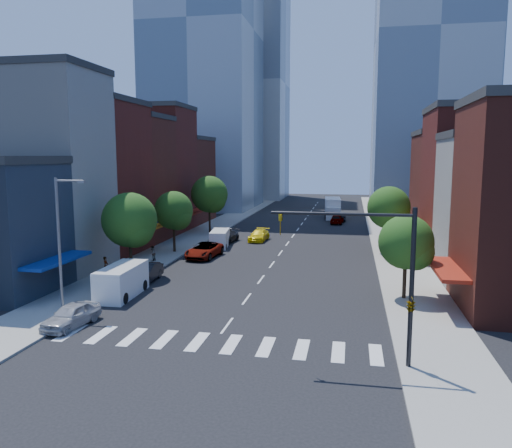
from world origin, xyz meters
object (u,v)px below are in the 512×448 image
at_px(parked_car_rear, 226,236).
at_px(taxi, 259,235).
at_px(parked_car_front, 71,315).
at_px(pedestrian_far, 152,253).
at_px(box_truck, 333,209).
at_px(pedestrian_near, 106,266).
at_px(traffic_car_oncoming, 340,217).
at_px(parked_car_second, 145,273).
at_px(traffic_car_far, 337,219).
at_px(parked_car_third, 204,250).
at_px(cargo_van_far, 220,239).
at_px(cargo_van_near, 121,282).

height_order(parked_car_rear, taxi, parked_car_rear).
distance_m(parked_car_front, pedestrian_far, 18.98).
bearing_deg(box_truck, parked_car_rear, -117.52).
distance_m(taxi, pedestrian_near, 23.10).
bearing_deg(traffic_car_oncoming, parked_car_second, 65.85).
bearing_deg(traffic_car_far, taxi, 67.61).
xyz_separation_m(parked_car_rear, traffic_car_oncoming, (13.30, 23.38, -0.02)).
bearing_deg(parked_car_third, cargo_van_far, 95.35).
distance_m(cargo_van_near, cargo_van_far, 21.43).
bearing_deg(parked_car_second, parked_car_front, -92.16).
xyz_separation_m(taxi, pedestrian_far, (-8.15, -14.49, 0.21)).
xyz_separation_m(taxi, traffic_car_far, (9.17, 17.83, 0.06)).
distance_m(parked_car_third, box_truck, 38.19).
bearing_deg(cargo_van_near, taxi, 75.84).
xyz_separation_m(traffic_car_far, pedestrian_far, (-17.32, -32.32, 0.15)).
relative_size(cargo_van_near, box_truck, 0.65).
xyz_separation_m(traffic_car_far, pedestrian_near, (-19.04, -38.71, 0.21)).
bearing_deg(box_truck, parked_car_third, -111.75).
relative_size(box_truck, pedestrian_far, 5.59).
height_order(parked_car_front, pedestrian_far, pedestrian_far).
xyz_separation_m(traffic_car_oncoming, box_truck, (-1.38, 3.44, 0.89)).
relative_size(parked_car_front, traffic_car_far, 0.97).
bearing_deg(traffic_car_oncoming, box_truck, -72.83).
xyz_separation_m(parked_car_second, parked_car_third, (2.00, 10.57, 0.02)).
relative_size(parked_car_second, pedestrian_near, 2.85).
bearing_deg(cargo_van_near, parked_car_front, -91.97).
bearing_deg(traffic_car_oncoming, parked_car_front, 69.69).
bearing_deg(pedestrian_near, parked_car_second, -113.17).
bearing_deg(parked_car_rear, pedestrian_far, -104.14).
bearing_deg(box_truck, pedestrian_near, -115.05).
bearing_deg(parked_car_front, traffic_car_oncoming, 82.26).
distance_m(parked_car_second, traffic_car_oncoming, 46.02).
xyz_separation_m(parked_car_front, pedestrian_far, (-2.41, 18.83, 0.18)).
distance_m(parked_car_rear, pedestrian_far, 13.40).
bearing_deg(cargo_van_near, parked_car_third, 80.57).
distance_m(cargo_van_near, pedestrian_far, 12.20).
relative_size(cargo_van_near, pedestrian_far, 3.65).
xyz_separation_m(parked_car_third, traffic_car_oncoming, (13.30, 32.83, -0.07)).
xyz_separation_m(box_truck, pedestrian_near, (-18.05, -45.87, -0.63)).
relative_size(cargo_van_near, traffic_car_oncoming, 1.28).
distance_m(cargo_van_far, traffic_car_far, 26.32).
height_order(cargo_van_far, pedestrian_near, cargo_van_far).
xyz_separation_m(parked_car_second, pedestrian_far, (-2.41, 7.37, 0.14)).
xyz_separation_m(parked_car_third, pedestrian_far, (-4.41, -3.20, 0.13)).
bearing_deg(cargo_van_far, pedestrian_near, -119.12).
bearing_deg(parked_car_front, pedestrian_far, 105.16).
height_order(parked_car_second, taxi, parked_car_second).
distance_m(taxi, traffic_car_far, 20.05).
bearing_deg(cargo_van_near, pedestrian_far, 99.52).
bearing_deg(parked_car_front, traffic_car_far, 81.60).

